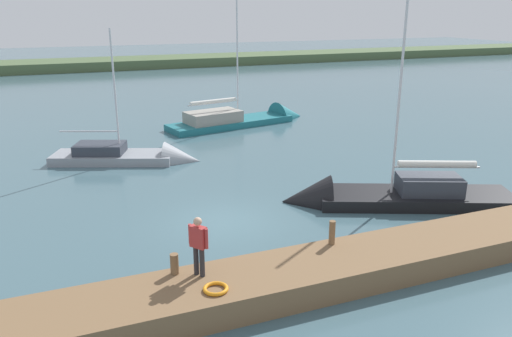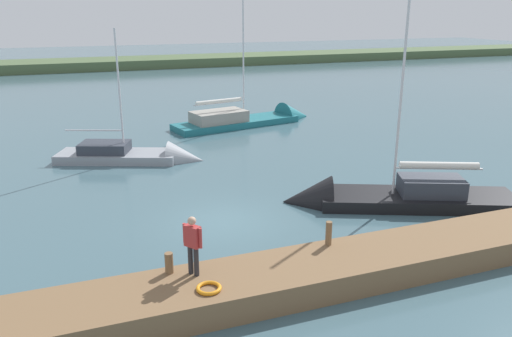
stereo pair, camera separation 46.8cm
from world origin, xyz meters
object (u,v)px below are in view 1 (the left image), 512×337
at_px(sailboat_inner_slip, 378,200).
at_px(sailboat_behind_pier, 138,160).
at_px(mooring_post_near, 332,233).
at_px(sailboat_near_dock, 250,121).
at_px(person_on_dock, 198,242).
at_px(mooring_post_far, 174,264).
at_px(life_ring_buoy, 216,289).

xyz_separation_m(sailboat_inner_slip, sailboat_behind_pier, (8.14, -9.76, -0.05)).
bearing_deg(mooring_post_near, sailboat_inner_slip, -138.75).
bearing_deg(sailboat_near_dock, person_on_dock, -126.56).
bearing_deg(mooring_post_far, sailboat_inner_slip, -157.14).
distance_m(sailboat_inner_slip, person_on_dock, 9.90).
xyz_separation_m(sailboat_near_dock, person_on_dock, (9.46, 20.48, 1.56)).
relative_size(life_ring_buoy, person_on_dock, 0.39).
bearing_deg(mooring_post_near, mooring_post_far, 0.00).
distance_m(mooring_post_far, life_ring_buoy, 1.48).
height_order(mooring_post_far, person_on_dock, person_on_dock).
bearing_deg(sailboat_near_dock, mooring_post_far, -128.29).
bearing_deg(life_ring_buoy, sailboat_near_dock, -113.49).
xyz_separation_m(mooring_post_far, sailboat_near_dock, (-10.06, -20.15, -0.89)).
height_order(mooring_post_near, person_on_dock, person_on_dock).
bearing_deg(mooring_post_far, mooring_post_near, 180.00).
bearing_deg(sailboat_near_dock, sailboat_inner_slip, -104.18).
relative_size(mooring_post_far, person_on_dock, 0.35).
relative_size(mooring_post_near, sailboat_inner_slip, 0.08).
xyz_separation_m(mooring_post_near, sailboat_inner_slip, (-4.51, -3.96, -1.00)).
height_order(mooring_post_near, sailboat_behind_pier, sailboat_behind_pier).
bearing_deg(person_on_dock, life_ring_buoy, 65.18).
distance_m(sailboat_inner_slip, sailboat_near_dock, 16.21).
bearing_deg(sailboat_behind_pier, mooring_post_near, -53.66).
xyz_separation_m(mooring_post_far, person_on_dock, (-0.60, 0.33, 0.68)).
distance_m(life_ring_buoy, sailboat_inner_slip, 10.08).
relative_size(mooring_post_near, sailboat_near_dock, 0.07).
bearing_deg(sailboat_inner_slip, person_on_dock, 49.42).
bearing_deg(sailboat_behind_pier, life_ring_buoy, -70.31).
distance_m(mooring_post_far, sailboat_inner_slip, 10.22).
bearing_deg(person_on_dock, sailboat_inner_slip, 171.08).
bearing_deg(sailboat_near_dock, sailboat_behind_pier, -155.64).
distance_m(life_ring_buoy, person_on_dock, 1.31).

